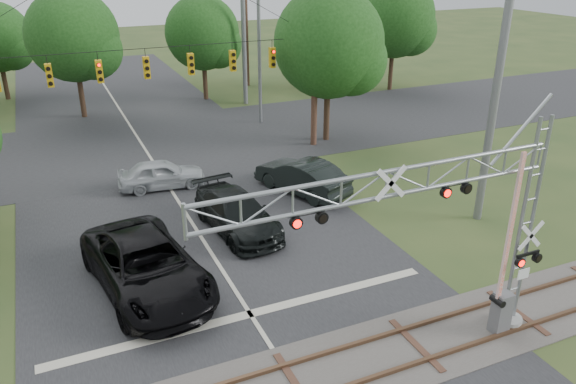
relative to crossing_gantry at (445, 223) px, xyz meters
name	(u,v)px	position (x,y,z in m)	size (l,w,h in m)	color
road_main	(210,251)	(-4.22, 8.36, -4.24)	(14.00, 90.00, 0.02)	#242426
road_cross	(143,145)	(-4.22, 22.36, -4.24)	(90.00, 12.00, 0.02)	#242426
railroad_track	(295,384)	(-4.22, 0.36, -4.22)	(90.00, 3.20, 0.17)	#46413D
crossing_gantry	(445,223)	(0.00, 0.00, 0.00)	(10.52, 0.87, 6.84)	gray
traffic_signal_span	(163,61)	(-3.34, 18.36, 1.43)	(19.34, 0.36, 11.50)	slate
pickup_black	(146,266)	(-6.94, 6.69, -3.31)	(3.12, 6.76, 1.88)	black
car_dark	(237,213)	(-2.62, 9.68, -3.46)	(2.21, 5.43, 1.58)	black
sedan_silver	(161,174)	(-4.52, 15.52, -3.53)	(1.69, 4.20, 1.43)	#A8ACAF
suv_dark	(302,176)	(1.57, 12.18, -3.42)	(1.76, 5.04, 1.66)	black
streetlight	(256,38)	(3.86, 23.99, 1.36)	(2.67, 0.28, 10.02)	slate
utility_poles	(179,41)	(-1.77, 21.37, 1.91)	(24.45, 28.69, 13.08)	#42281E
treeline	(95,37)	(-5.39, 29.97, 1.20)	(50.49, 28.46, 9.40)	#3A271A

